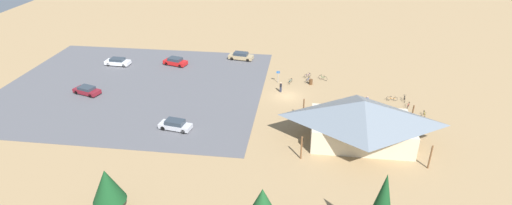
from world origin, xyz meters
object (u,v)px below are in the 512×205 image
(bicycle_purple_yard_front, at_px, (307,76))
(bicycle_red_near_sign, at_px, (408,105))
(car_white_far_end, at_px, (118,62))
(car_red_aisle_side, at_px, (175,61))
(lot_sign, at_px, (278,75))
(car_tan_second_row, at_px, (241,56))
(bicycle_teal_lone_west, at_px, (291,81))
(visitor_near_lot, at_px, (367,102))
(car_maroon_by_curb, at_px, (87,90))
(bicycle_green_edge_north, at_px, (323,78))
(bicycle_silver_yard_left, at_px, (401,113))
(visitor_by_pavilion, at_px, (281,87))
(pine_midwest, at_px, (107,186))
(trash_bin, at_px, (311,82))
(bicycle_orange_mid_cluster, at_px, (392,99))
(car_silver_back_corner, at_px, (175,125))
(bike_pavilion, at_px, (362,119))
(bicycle_black_near_porch, at_px, (405,99))
(pine_east, at_px, (383,203))
(bicycle_blue_back_row, at_px, (308,80))
(bicycle_yellow_yard_center, at_px, (424,114))

(bicycle_purple_yard_front, bearing_deg, bicycle_red_near_sign, 148.16)
(car_white_far_end, distance_m, car_red_aisle_side, 10.79)
(lot_sign, bearing_deg, car_tan_second_row, -50.62)
(bicycle_red_near_sign, height_order, bicycle_teal_lone_west, bicycle_red_near_sign)
(lot_sign, bearing_deg, visitor_near_lot, 152.16)
(car_maroon_by_curb, xyz_separation_m, car_red_aisle_side, (-10.28, -13.80, 0.06))
(bicycle_green_edge_north, xyz_separation_m, bicycle_teal_lone_west, (5.48, 2.02, -0.04))
(bicycle_teal_lone_west, bearing_deg, visitor_near_lot, 147.74)
(visitor_near_lot, bearing_deg, bicycle_silver_yard_left, 158.17)
(car_red_aisle_side, bearing_deg, visitor_by_pavilion, 156.39)
(pine_midwest, bearing_deg, visitor_near_lot, -136.13)
(bicycle_green_edge_north, height_order, visitor_by_pavilion, visitor_by_pavilion)
(trash_bin, height_order, bicycle_orange_mid_cluster, trash_bin)
(bicycle_green_edge_north, height_order, car_silver_back_corner, car_silver_back_corner)
(bike_pavilion, xyz_separation_m, bicycle_black_near_porch, (-8.03, -12.57, -2.87))
(bicycle_orange_mid_cluster, bearing_deg, bicycle_green_edge_north, -32.24)
(pine_east, distance_m, bicycle_red_near_sign, 30.57)
(pine_east, height_order, car_red_aisle_side, pine_east)
(bicycle_red_near_sign, bearing_deg, visitor_near_lot, 6.89)
(bicycle_blue_back_row, distance_m, car_red_aisle_side, 25.13)
(bicycle_red_near_sign, xyz_separation_m, car_white_far_end, (50.52, -10.48, 0.35))
(pine_east, height_order, bicycle_orange_mid_cluster, pine_east)
(bike_pavilion, bearing_deg, lot_sign, -54.64)
(trash_bin, xyz_separation_m, lot_sign, (5.56, -0.01, 0.96))
(trash_bin, distance_m, car_white_far_end, 36.14)
(car_tan_second_row, bearing_deg, visitor_near_lot, 142.07)
(bicycle_purple_yard_front, height_order, car_red_aisle_side, car_red_aisle_side)
(bicycle_black_near_porch, height_order, bicycle_yellow_yard_center, bicycle_black_near_porch)
(bicycle_blue_back_row, xyz_separation_m, bicycle_teal_lone_west, (2.91, 0.83, -0.03))
(pine_midwest, bearing_deg, car_white_far_end, -66.40)
(trash_bin, relative_size, bicycle_red_near_sign, 0.53)
(bicycle_orange_mid_cluster, height_order, bicycle_blue_back_row, bicycle_blue_back_row)
(bicycle_black_near_porch, height_order, car_silver_back_corner, car_silver_back_corner)
(bicycle_green_edge_north, xyz_separation_m, visitor_near_lot, (-6.28, 9.44, 0.59))
(bicycle_orange_mid_cluster, height_order, bicycle_black_near_porch, bicycle_black_near_porch)
(car_maroon_by_curb, bearing_deg, bicycle_black_near_porch, -175.28)
(bicycle_purple_yard_front, relative_size, car_tan_second_row, 0.26)
(pine_midwest, xyz_separation_m, car_red_aisle_side, (5.86, -39.32, -2.85))
(bicycle_green_edge_north, xyz_separation_m, car_tan_second_row, (15.60, -7.61, 0.38))
(bicycle_green_edge_north, distance_m, bicycle_teal_lone_west, 5.84)
(bike_pavilion, xyz_separation_m, car_silver_back_corner, (24.58, 0.34, -2.52))
(bicycle_orange_mid_cluster, distance_m, bicycle_silver_yard_left, 4.77)
(bicycle_silver_yard_left, bearing_deg, bicycle_blue_back_row, -36.73)
(bike_pavilion, bearing_deg, car_tan_second_row, -53.12)
(bicycle_black_near_porch, height_order, visitor_near_lot, visitor_near_lot)
(bicycle_blue_back_row, bearing_deg, car_maroon_by_curb, 15.01)
(bicycle_green_edge_north, distance_m, car_red_aisle_side, 27.49)
(trash_bin, distance_m, car_tan_second_row, 16.66)
(bike_pavilion, bearing_deg, pine_midwest, 33.47)
(visitor_by_pavilion, bearing_deg, bicycle_green_edge_north, -140.40)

